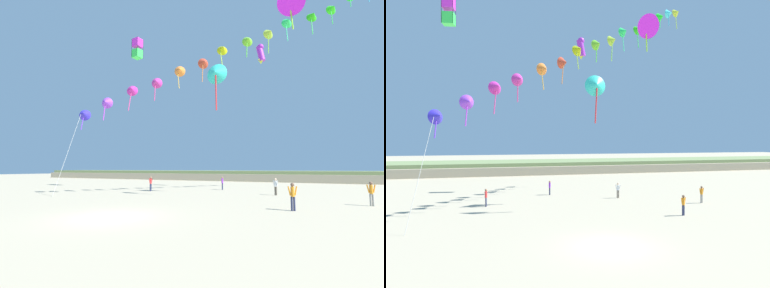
% 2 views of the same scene
% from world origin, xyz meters
% --- Properties ---
extents(ground_plane, '(240.00, 240.00, 0.00)m').
position_xyz_m(ground_plane, '(0.00, 0.00, 0.00)').
color(ground_plane, tan).
extents(dune_ridge, '(120.00, 13.19, 2.08)m').
position_xyz_m(dune_ridge, '(0.00, 46.15, 1.04)').
color(dune_ridge, tan).
rests_on(dune_ridge, ground).
extents(person_near_left, '(0.55, 0.31, 1.62)m').
position_xyz_m(person_near_left, '(6.26, 15.35, 0.93)').
color(person_near_left, '#726656').
rests_on(person_near_left, ground).
extents(person_near_right, '(0.58, 0.22, 1.65)m').
position_xyz_m(person_near_right, '(13.13, 10.70, 0.95)').
color(person_near_right, gray).
rests_on(person_near_right, ground).
extents(person_mid_center, '(0.57, 0.30, 1.67)m').
position_xyz_m(person_mid_center, '(8.47, 6.25, 0.97)').
color(person_mid_center, '#282D4C').
rests_on(person_mid_center, ground).
extents(person_far_left, '(0.21, 0.55, 1.57)m').
position_xyz_m(person_far_left, '(-0.40, 19.12, 0.91)').
color(person_far_left, '#282D4C').
rests_on(person_far_left, ground).
extents(person_far_right, '(0.22, 0.58, 1.64)m').
position_xyz_m(person_far_right, '(-7.17, 13.94, 0.95)').
color(person_far_right, '#282D4C').
rests_on(person_far_right, ground).
extents(kite_banner_string, '(30.77, 19.07, 24.18)m').
position_xyz_m(kite_banner_string, '(3.89, 15.21, 15.80)').
color(kite_banner_string, '#3429CA').
extents(large_kite_low_lead, '(2.56, 1.89, 3.80)m').
position_xyz_m(large_kite_low_lead, '(8.40, 13.06, 17.52)').
color(large_kite_low_lead, '#E620F1').
extents(large_kite_mid_trail, '(1.20, 1.20, 2.54)m').
position_xyz_m(large_kite_mid_trail, '(-10.47, 15.24, 18.08)').
color(large_kite_mid_trail, '#37EA52').
extents(large_kite_high_solo, '(1.87, 0.74, 4.29)m').
position_xyz_m(large_kite_high_solo, '(2.22, 10.07, 10.90)').
color(large_kite_high_solo, '#31D4BD').
extents(large_kite_outer_drift, '(1.21, 0.86, 2.70)m').
position_xyz_m(large_kite_outer_drift, '(3.99, 22.11, 17.44)').
color(large_kite_outer_drift, purple).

